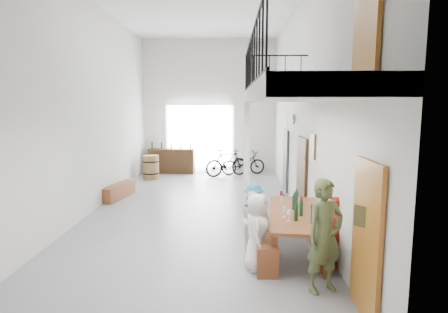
{
  "coord_description": "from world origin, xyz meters",
  "views": [
    {
      "loc": [
        0.92,
        -9.65,
        2.8
      ],
      "look_at": [
        0.74,
        -0.5,
        1.54
      ],
      "focal_mm": 30.0,
      "sensor_mm": 36.0,
      "label": 1
    }
  ],
  "objects_px": {
    "bench_inner": "(263,240)",
    "side_bench": "(118,191)",
    "tasting_table": "(297,217)",
    "bicycle_near": "(243,163)",
    "oak_barrel": "(151,167)",
    "host_standing": "(325,236)",
    "serving_counter": "(171,161)"
  },
  "relations": [
    {
      "from": "bench_inner",
      "to": "host_standing",
      "type": "xyz_separation_m",
      "value": [
        0.79,
        -1.43,
        0.61
      ]
    },
    {
      "from": "side_bench",
      "to": "oak_barrel",
      "type": "relative_size",
      "value": 1.71
    },
    {
      "from": "tasting_table",
      "to": "serving_counter",
      "type": "relative_size",
      "value": 1.34
    },
    {
      "from": "tasting_table",
      "to": "bench_inner",
      "type": "distance_m",
      "value": 0.79
    },
    {
      "from": "bench_inner",
      "to": "host_standing",
      "type": "relative_size",
      "value": 1.27
    },
    {
      "from": "bench_inner",
      "to": "side_bench",
      "type": "relative_size",
      "value": 1.42
    },
    {
      "from": "bicycle_near",
      "to": "tasting_table",
      "type": "bearing_deg",
      "value": 169.45
    },
    {
      "from": "bench_inner",
      "to": "oak_barrel",
      "type": "bearing_deg",
      "value": 117.23
    },
    {
      "from": "oak_barrel",
      "to": "host_standing",
      "type": "relative_size",
      "value": 0.52
    },
    {
      "from": "side_bench",
      "to": "tasting_table",
      "type": "bearing_deg",
      "value": -41.55
    },
    {
      "from": "oak_barrel",
      "to": "host_standing",
      "type": "height_order",
      "value": "host_standing"
    },
    {
      "from": "tasting_table",
      "to": "serving_counter",
      "type": "distance_m",
      "value": 9.21
    },
    {
      "from": "bicycle_near",
      "to": "host_standing",
      "type": "bearing_deg",
      "value": 169.53
    },
    {
      "from": "oak_barrel",
      "to": "serving_counter",
      "type": "relative_size",
      "value": 0.48
    },
    {
      "from": "oak_barrel",
      "to": "bicycle_near",
      "type": "bearing_deg",
      "value": 14.92
    },
    {
      "from": "bench_inner",
      "to": "side_bench",
      "type": "bearing_deg",
      "value": 134.04
    },
    {
      "from": "tasting_table",
      "to": "side_bench",
      "type": "height_order",
      "value": "tasting_table"
    },
    {
      "from": "tasting_table",
      "to": "serving_counter",
      "type": "bearing_deg",
      "value": 119.88
    },
    {
      "from": "host_standing",
      "to": "bench_inner",
      "type": "bearing_deg",
      "value": 94.18
    },
    {
      "from": "bench_inner",
      "to": "host_standing",
      "type": "bearing_deg",
      "value": -60.78
    },
    {
      "from": "bench_inner",
      "to": "serving_counter",
      "type": "xyz_separation_m",
      "value": [
        -3.09,
        8.48,
        0.25
      ]
    },
    {
      "from": "oak_barrel",
      "to": "bench_inner",
      "type": "bearing_deg",
      "value": -62.99
    },
    {
      "from": "bench_inner",
      "to": "side_bench",
      "type": "xyz_separation_m",
      "value": [
        -4.02,
        4.19,
        -0.03
      ]
    },
    {
      "from": "side_bench",
      "to": "bicycle_near",
      "type": "distance_m",
      "value": 5.56
    },
    {
      "from": "tasting_table",
      "to": "bicycle_near",
      "type": "xyz_separation_m",
      "value": [
        -0.76,
        8.08,
        -0.23
      ]
    },
    {
      "from": "bench_inner",
      "to": "serving_counter",
      "type": "height_order",
      "value": "serving_counter"
    },
    {
      "from": "tasting_table",
      "to": "side_bench",
      "type": "xyz_separation_m",
      "value": [
        -4.66,
        4.13,
        -0.49
      ]
    },
    {
      "from": "serving_counter",
      "to": "host_standing",
      "type": "height_order",
      "value": "host_standing"
    },
    {
      "from": "serving_counter",
      "to": "bicycle_near",
      "type": "relative_size",
      "value": 1.05
    },
    {
      "from": "bench_inner",
      "to": "host_standing",
      "type": "distance_m",
      "value": 1.75
    },
    {
      "from": "tasting_table",
      "to": "side_bench",
      "type": "distance_m",
      "value": 6.25
    },
    {
      "from": "serving_counter",
      "to": "bicycle_near",
      "type": "xyz_separation_m",
      "value": [
        2.97,
        -0.34,
        -0.03
      ]
    }
  ]
}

